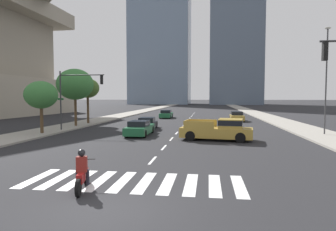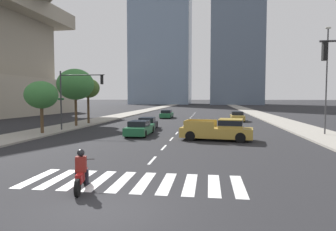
{
  "view_description": "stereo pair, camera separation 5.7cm",
  "coord_description": "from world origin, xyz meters",
  "px_view_note": "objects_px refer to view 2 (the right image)",
  "views": [
    {
      "loc": [
        2.87,
        -8.01,
        3.31
      ],
      "look_at": [
        0.0,
        13.05,
        2.0
      ],
      "focal_mm": 31.43,
      "sensor_mm": 36.0,
      "label": 1
    },
    {
      "loc": [
        2.93,
        -8.0,
        3.31
      ],
      "look_at": [
        0.0,
        13.05,
        2.0
      ],
      "focal_mm": 31.43,
      "sensor_mm": 36.0,
      "label": 2
    }
  ],
  "objects_px": {
    "pickup_truck": "(220,130)",
    "sedan_black_1": "(147,124)",
    "motorcycle_trailing": "(82,174)",
    "street_tree_nearest": "(41,95)",
    "sedan_gold_0": "(237,117)",
    "traffic_signal_far": "(77,89)",
    "street_lamp_east": "(327,74)",
    "street_tree_second": "(75,84)",
    "street_tree_third": "(88,88)",
    "sedan_green_2": "(140,128)",
    "sedan_green_3": "(167,114)"
  },
  "relations": [
    {
      "from": "sedan_green_3",
      "to": "street_tree_third",
      "type": "xyz_separation_m",
      "value": [
        -7.96,
        -12.38,
        3.83
      ]
    },
    {
      "from": "sedan_green_2",
      "to": "traffic_signal_far",
      "type": "xyz_separation_m",
      "value": [
        -6.63,
        1.88,
        3.48
      ]
    },
    {
      "from": "street_tree_third",
      "to": "sedan_green_2",
      "type": "bearing_deg",
      "value": -47.05
    },
    {
      "from": "street_lamp_east",
      "to": "street_tree_third",
      "type": "bearing_deg",
      "value": 162.87
    },
    {
      "from": "motorcycle_trailing",
      "to": "street_tree_nearest",
      "type": "relative_size",
      "value": 0.44
    },
    {
      "from": "motorcycle_trailing",
      "to": "street_lamp_east",
      "type": "height_order",
      "value": "street_lamp_east"
    },
    {
      "from": "sedan_gold_0",
      "to": "traffic_signal_far",
      "type": "bearing_deg",
      "value": -46.71
    },
    {
      "from": "pickup_truck",
      "to": "traffic_signal_far",
      "type": "bearing_deg",
      "value": 170.96
    },
    {
      "from": "motorcycle_trailing",
      "to": "sedan_green_2",
      "type": "bearing_deg",
      "value": -7.19
    },
    {
      "from": "sedan_green_3",
      "to": "street_lamp_east",
      "type": "bearing_deg",
      "value": -140.94
    },
    {
      "from": "sedan_black_1",
      "to": "sedan_green_2",
      "type": "bearing_deg",
      "value": -179.16
    },
    {
      "from": "sedan_green_3",
      "to": "traffic_signal_far",
      "type": "relative_size",
      "value": 0.83
    },
    {
      "from": "sedan_gold_0",
      "to": "street_tree_nearest",
      "type": "bearing_deg",
      "value": -45.34
    },
    {
      "from": "street_tree_nearest",
      "to": "traffic_signal_far",
      "type": "bearing_deg",
      "value": 52.6
    },
    {
      "from": "street_tree_nearest",
      "to": "street_tree_third",
      "type": "bearing_deg",
      "value": 90.0
    },
    {
      "from": "street_lamp_east",
      "to": "street_tree_nearest",
      "type": "relative_size",
      "value": 1.98
    },
    {
      "from": "sedan_green_2",
      "to": "street_lamp_east",
      "type": "xyz_separation_m",
      "value": [
        15.94,
        1.76,
        4.73
      ]
    },
    {
      "from": "sedan_gold_0",
      "to": "street_tree_second",
      "type": "relative_size",
      "value": 0.74
    },
    {
      "from": "street_lamp_east",
      "to": "street_tree_second",
      "type": "relative_size",
      "value": 1.44
    },
    {
      "from": "street_tree_second",
      "to": "motorcycle_trailing",
      "type": "bearing_deg",
      "value": -64.26
    },
    {
      "from": "motorcycle_trailing",
      "to": "street_tree_second",
      "type": "height_order",
      "value": "street_tree_second"
    },
    {
      "from": "traffic_signal_far",
      "to": "street_tree_second",
      "type": "bearing_deg",
      "value": 117.13
    },
    {
      "from": "street_tree_nearest",
      "to": "street_tree_second",
      "type": "relative_size",
      "value": 0.73
    },
    {
      "from": "street_tree_second",
      "to": "street_tree_nearest",
      "type": "bearing_deg",
      "value": -90.0
    },
    {
      "from": "motorcycle_trailing",
      "to": "sedan_green_3",
      "type": "relative_size",
      "value": 0.43
    },
    {
      "from": "street_lamp_east",
      "to": "street_tree_nearest",
      "type": "bearing_deg",
      "value": -173.99
    },
    {
      "from": "motorcycle_trailing",
      "to": "sedan_black_1",
      "type": "xyz_separation_m",
      "value": [
        -1.89,
        20.29,
        -0.02
      ]
    },
    {
      "from": "street_tree_second",
      "to": "street_tree_third",
      "type": "distance_m",
      "value": 3.43
    },
    {
      "from": "pickup_truck",
      "to": "street_lamp_east",
      "type": "xyz_separation_m",
      "value": [
        9.08,
        3.93,
        4.52
      ]
    },
    {
      "from": "motorcycle_trailing",
      "to": "pickup_truck",
      "type": "xyz_separation_m",
      "value": [
        5.34,
        13.1,
        0.23
      ]
    },
    {
      "from": "traffic_signal_far",
      "to": "street_tree_nearest",
      "type": "bearing_deg",
      "value": -127.4
    },
    {
      "from": "pickup_truck",
      "to": "street_lamp_east",
      "type": "relative_size",
      "value": 0.62
    },
    {
      "from": "sedan_green_2",
      "to": "pickup_truck",
      "type": "bearing_deg",
      "value": -107.55
    },
    {
      "from": "pickup_truck",
      "to": "street_tree_nearest",
      "type": "relative_size",
      "value": 1.23
    },
    {
      "from": "traffic_signal_far",
      "to": "sedan_black_1",
      "type": "bearing_deg",
      "value": 26.64
    },
    {
      "from": "street_tree_nearest",
      "to": "street_tree_second",
      "type": "height_order",
      "value": "street_tree_second"
    },
    {
      "from": "sedan_green_3",
      "to": "street_lamp_east",
      "type": "distance_m",
      "value": 26.46
    },
    {
      "from": "traffic_signal_far",
      "to": "sedan_green_3",
      "type": "bearing_deg",
      "value": 73.49
    },
    {
      "from": "motorcycle_trailing",
      "to": "sedan_gold_0",
      "type": "height_order",
      "value": "motorcycle_trailing"
    },
    {
      "from": "sedan_gold_0",
      "to": "street_lamp_east",
      "type": "relative_size",
      "value": 0.51
    },
    {
      "from": "sedan_gold_0",
      "to": "sedan_green_3",
      "type": "bearing_deg",
      "value": -113.06
    },
    {
      "from": "pickup_truck",
      "to": "sedan_black_1",
      "type": "relative_size",
      "value": 1.24
    },
    {
      "from": "sedan_black_1",
      "to": "sedan_green_3",
      "type": "height_order",
      "value": "sedan_green_3"
    },
    {
      "from": "pickup_truck",
      "to": "sedan_black_1",
      "type": "bearing_deg",
      "value": 142.85
    },
    {
      "from": "pickup_truck",
      "to": "traffic_signal_far",
      "type": "xyz_separation_m",
      "value": [
        -13.49,
        4.05,
        3.27
      ]
    },
    {
      "from": "sedan_gold_0",
      "to": "sedan_green_2",
      "type": "relative_size",
      "value": 0.99
    },
    {
      "from": "pickup_truck",
      "to": "street_tree_nearest",
      "type": "xyz_separation_m",
      "value": [
        -15.56,
        1.34,
        2.71
      ]
    },
    {
      "from": "street_lamp_east",
      "to": "street_tree_nearest",
      "type": "distance_m",
      "value": 24.85
    },
    {
      "from": "sedan_gold_0",
      "to": "sedan_green_2",
      "type": "bearing_deg",
      "value": -29.38
    },
    {
      "from": "street_tree_nearest",
      "to": "sedan_gold_0",
      "type": "bearing_deg",
      "value": 43.62
    }
  ]
}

